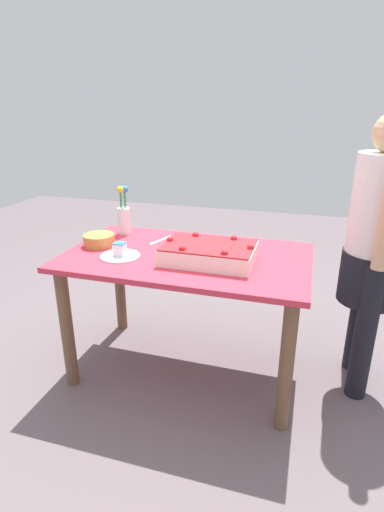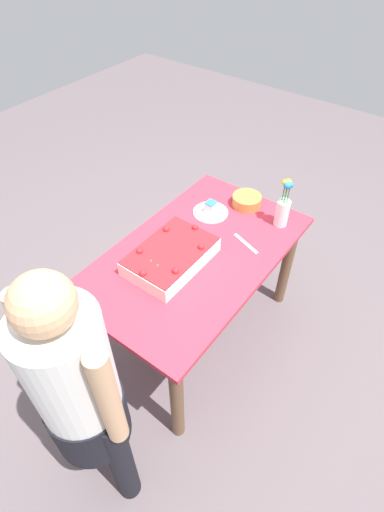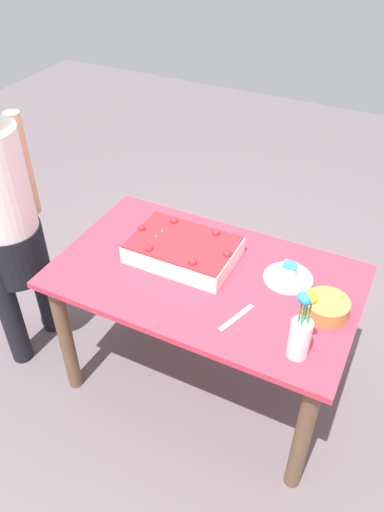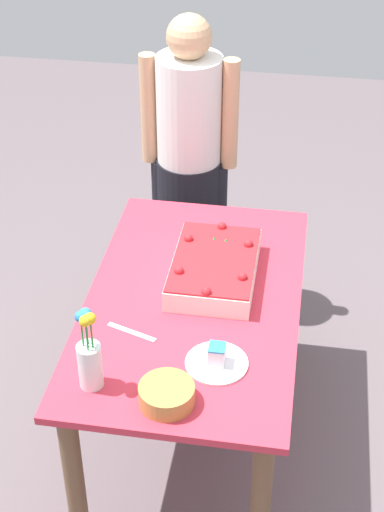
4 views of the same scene
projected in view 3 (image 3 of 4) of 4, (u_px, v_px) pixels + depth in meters
ground_plane at (203, 379)px, 2.66m from camera, size 8.00×8.00×0.00m
dining_table at (205, 295)px, 2.28m from camera, size 1.33×0.80×0.74m
sheet_cake at (183, 249)px, 2.26m from camera, size 0.47×0.32×0.12m
serving_plate_with_slice at (289, 275)px, 2.16m from camera, size 0.21×0.21×0.08m
cake_knife at (236, 317)px, 1.99m from camera, size 0.08×0.19×0.00m
flower_vase at (301, 331)px, 1.77m from camera, size 0.08×0.08×0.31m
fruit_bowl at (326, 307)px, 1.99m from camera, size 0.18×0.18×0.07m
person_standing at (4, 218)px, 2.34m from camera, size 0.31×0.45×1.49m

